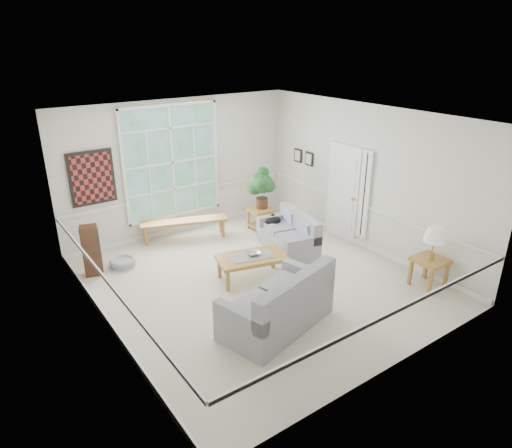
{
  "coord_description": "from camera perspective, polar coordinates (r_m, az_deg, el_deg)",
  "views": [
    {
      "loc": [
        -4.32,
        -6.05,
        4.22
      ],
      "look_at": [
        0.1,
        0.2,
        1.05
      ],
      "focal_mm": 32.0,
      "sensor_mm": 36.0,
      "label": 1
    }
  ],
  "objects": [
    {
      "name": "floor",
      "position": [
        8.55,
        0.23,
        -7.12
      ],
      "size": [
        5.5,
        6.0,
        0.01
      ],
      "primitive_type": "cube",
      "color": "beige",
      "rests_on": "ground"
    },
    {
      "name": "ceiling",
      "position": [
        7.53,
        0.26,
        13.18
      ],
      "size": [
        5.5,
        6.0,
        0.02
      ],
      "primitive_type": "cube",
      "color": "white",
      "rests_on": "ground"
    },
    {
      "name": "wall_back",
      "position": [
        10.39,
        -9.48,
        7.02
      ],
      "size": [
        5.5,
        0.02,
        3.0
      ],
      "primitive_type": "cube",
      "color": "silver",
      "rests_on": "ground"
    },
    {
      "name": "wall_front",
      "position": [
        5.94,
        17.37,
        -5.86
      ],
      "size": [
        5.5,
        0.02,
        3.0
      ],
      "primitive_type": "cube",
      "color": "silver",
      "rests_on": "ground"
    },
    {
      "name": "wall_left",
      "position": [
        6.81,
        -18.96,
        -2.32
      ],
      "size": [
        0.02,
        6.0,
        3.0
      ],
      "primitive_type": "cube",
      "color": "silver",
      "rests_on": "ground"
    },
    {
      "name": "wall_right",
      "position": [
        9.69,
        13.67,
        5.56
      ],
      "size": [
        0.02,
        6.0,
        3.0
      ],
      "primitive_type": "cube",
      "color": "silver",
      "rests_on": "ground"
    },
    {
      "name": "window_back",
      "position": [
        10.23,
        -10.44,
        7.59
      ],
      "size": [
        2.3,
        0.08,
        2.4
      ],
      "primitive_type": "cube",
      "color": "white",
      "rests_on": "wall_back"
    },
    {
      "name": "entry_door",
      "position": [
        10.18,
        10.79,
        3.95
      ],
      "size": [
        0.08,
        0.9,
        2.1
      ],
      "primitive_type": "cube",
      "color": "white",
      "rests_on": "floor"
    },
    {
      "name": "door_sidelight",
      "position": [
        9.75,
        13.46,
        3.51
      ],
      "size": [
        0.08,
        0.26,
        1.9
      ],
      "primitive_type": "cube",
      "color": "white",
      "rests_on": "wall_right"
    },
    {
      "name": "wall_art",
      "position": [
        9.67,
        -19.81,
        5.43
      ],
      "size": [
        0.9,
        0.06,
        1.1
      ],
      "primitive_type": "cube",
      "color": "#5C1B1B",
      "rests_on": "wall_back"
    },
    {
      "name": "wall_frame_near",
      "position": [
        10.83,
        6.62,
        8.08
      ],
      "size": [
        0.04,
        0.26,
        0.32
      ],
      "primitive_type": "cube",
      "color": "black",
      "rests_on": "wall_right"
    },
    {
      "name": "wall_frame_far",
      "position": [
        11.12,
        5.25,
        8.52
      ],
      "size": [
        0.04,
        0.26,
        0.32
      ],
      "primitive_type": "cube",
      "color": "black",
      "rests_on": "wall_right"
    },
    {
      "name": "loveseat_right",
      "position": [
        9.55,
        3.99,
        -1.11
      ],
      "size": [
        1.06,
        1.62,
        0.81
      ],
      "primitive_type": "cube",
      "rotation": [
        0.0,
        0.0,
        -0.21
      ],
      "color": "gray",
      "rests_on": "floor"
    },
    {
      "name": "loveseat_front",
      "position": [
        7.09,
        2.58,
        -9.25
      ],
      "size": [
        2.0,
        1.37,
        0.98
      ],
      "primitive_type": "cube",
      "rotation": [
        0.0,
        0.0,
        0.25
      ],
      "color": "gray",
      "rests_on": "floor"
    },
    {
      "name": "coffee_table",
      "position": [
        8.5,
        -0.56,
        -5.46
      ],
      "size": [
        1.38,
        0.97,
        0.47
      ],
      "primitive_type": "cube",
      "rotation": [
        0.0,
        0.0,
        -0.25
      ],
      "color": "olive",
      "rests_on": "floor"
    },
    {
      "name": "pewter_bowl",
      "position": [
        8.43,
        -0.35,
        -3.64
      ],
      "size": [
        0.38,
        0.38,
        0.08
      ],
      "primitive_type": "imported",
      "rotation": [
        0.0,
        0.0,
        -0.19
      ],
      "color": "gray",
      "rests_on": "coffee_table"
    },
    {
      "name": "window_bench",
      "position": [
        10.27,
        -8.92,
        -0.7
      ],
      "size": [
        1.92,
        1.0,
        0.44
      ],
      "primitive_type": "cube",
      "rotation": [
        0.0,
        0.0,
        -0.35
      ],
      "color": "olive",
      "rests_on": "floor"
    },
    {
      "name": "end_table",
      "position": [
        10.63,
        0.57,
        0.61
      ],
      "size": [
        0.54,
        0.54,
        0.51
      ],
      "primitive_type": "cube",
      "rotation": [
        0.0,
        0.0,
        -0.05
      ],
      "color": "olive",
      "rests_on": "floor"
    },
    {
      "name": "houseplant",
      "position": [
        10.45,
        0.75,
        4.5
      ],
      "size": [
        0.67,
        0.67,
        0.95
      ],
      "primitive_type": null,
      "rotation": [
        0.0,
        0.0,
        0.24
      ],
      "color": "#1B4C21",
      "rests_on": "end_table"
    },
    {
      "name": "side_table",
      "position": [
        8.81,
        20.75,
        -5.68
      ],
      "size": [
        0.56,
        0.56,
        0.55
      ],
      "primitive_type": "cube",
      "rotation": [
        0.0,
        0.0,
        -0.04
      ],
      "color": "olive",
      "rests_on": "floor"
    },
    {
      "name": "table_lamp",
      "position": [
        8.51,
        21.28,
        -2.33
      ],
      "size": [
        0.48,
        0.48,
        0.63
      ],
      "primitive_type": null,
      "rotation": [
        0.0,
        0.0,
        0.4
      ],
      "color": "white",
      "rests_on": "side_table"
    },
    {
      "name": "pet_bed",
      "position": [
        9.41,
        -16.32,
        -4.63
      ],
      "size": [
        0.6,
        0.6,
        0.15
      ],
      "primitive_type": "cylinder",
      "rotation": [
        0.0,
        0.0,
        0.23
      ],
      "color": "gray",
      "rests_on": "floor"
    },
    {
      "name": "floor_speaker",
      "position": [
        9.08,
        -19.89,
        -3.15
      ],
      "size": [
        0.37,
        0.33,
        0.99
      ],
      "primitive_type": "cube",
      "rotation": [
        0.0,
        0.0,
        -0.33
      ],
      "color": "#381F12",
      "rests_on": "floor"
    },
    {
      "name": "cat",
      "position": [
        9.91,
        2.16,
        0.44
      ],
      "size": [
        0.42,
        0.33,
        0.18
      ],
      "primitive_type": "ellipsoid",
      "rotation": [
        0.0,
        0.0,
        0.2
      ],
      "color": "black",
      "rests_on": "loveseat_right"
    }
  ]
}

